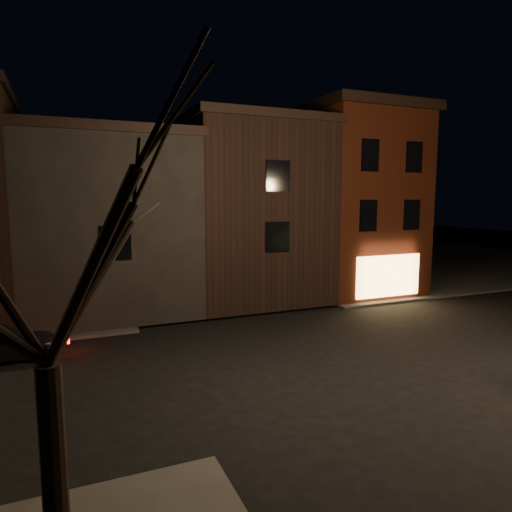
# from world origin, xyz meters

# --- Properties ---
(ground) EXTENTS (120.00, 120.00, 0.00)m
(ground) POSITION_xyz_m (0.00, 0.00, 0.00)
(ground) COLOR black
(ground) RESTS_ON ground
(sidewalk_far_right) EXTENTS (30.00, 30.00, 0.12)m
(sidewalk_far_right) POSITION_xyz_m (20.00, 20.00, 0.06)
(sidewalk_far_right) COLOR #2D2B28
(sidewalk_far_right) RESTS_ON ground
(corner_building) EXTENTS (6.50, 8.50, 10.50)m
(corner_building) POSITION_xyz_m (8.00, 9.47, 5.40)
(corner_building) COLOR #4C1B0D
(corner_building) RESTS_ON ground
(row_building_a) EXTENTS (7.30, 10.30, 9.40)m
(row_building_a) POSITION_xyz_m (1.50, 10.50, 4.83)
(row_building_a) COLOR black
(row_building_a) RESTS_ON ground
(row_building_b) EXTENTS (7.80, 10.30, 8.40)m
(row_building_b) POSITION_xyz_m (-5.75, 10.50, 4.33)
(row_building_b) COLOR black
(row_building_b) RESTS_ON ground
(bare_tree_left) EXTENTS (5.60, 5.60, 7.50)m
(bare_tree_left) POSITION_xyz_m (-8.00, -7.00, 5.43)
(bare_tree_left) COLOR black
(bare_tree_left) RESTS_ON sidewalk_near_left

